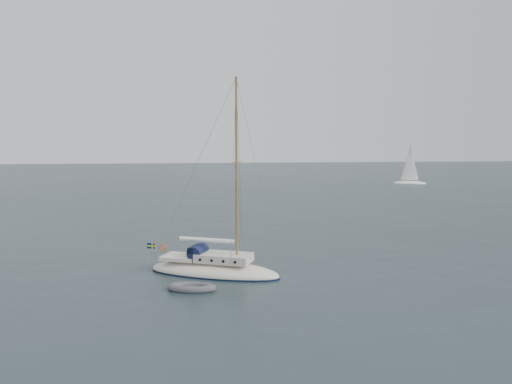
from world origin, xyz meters
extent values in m
plane|color=black|center=(0.00, 0.00, 0.00)|extent=(300.00, 300.00, 0.00)
ellipsoid|color=beige|center=(-2.05, 1.29, 0.13)|extent=(8.07, 2.51, 1.34)
cube|color=silver|center=(-1.42, 1.29, 1.06)|extent=(3.23, 1.70, 0.49)
cube|color=beige|center=(-4.20, 1.29, 0.91)|extent=(2.15, 1.70, 0.22)
cylinder|color=#141A3C|center=(-3.08, 1.29, 1.30)|extent=(0.86, 1.48, 0.86)
cube|color=#141A3C|center=(-3.26, 1.29, 1.48)|extent=(0.40, 1.48, 0.36)
cylinder|color=olive|center=(-0.61, 1.29, 6.19)|extent=(0.13, 0.13, 10.76)
cylinder|color=olive|center=(-0.61, 1.29, 6.72)|extent=(0.04, 1.97, 0.04)
cylinder|color=olive|center=(-2.50, 1.29, 2.02)|extent=(3.77, 0.09, 0.09)
cylinder|color=white|center=(-2.50, 1.29, 2.06)|extent=(3.50, 0.25, 0.25)
cylinder|color=gray|center=(-5.63, 1.29, 1.30)|extent=(0.04, 1.97, 0.04)
torus|color=#FF5412|center=(-5.68, 1.82, 1.30)|extent=(0.48, 0.09, 0.48)
cylinder|color=olive|center=(-5.95, 1.29, 1.21)|extent=(0.03, 0.03, 0.81)
cube|color=navy|center=(-6.22, 1.29, 1.48)|extent=(0.54, 0.02, 0.34)
cube|color=yellow|center=(-6.22, 1.29, 1.48)|extent=(0.56, 0.03, 0.08)
cube|color=yellow|center=(-6.12, 1.29, 1.48)|extent=(0.08, 0.03, 0.36)
cylinder|color=black|center=(-2.59, 2.15, 1.06)|extent=(0.16, 0.05, 0.16)
cylinder|color=black|center=(-2.59, 0.43, 1.06)|extent=(0.16, 0.05, 0.16)
cylinder|color=black|center=(-1.87, 2.15, 1.06)|extent=(0.16, 0.05, 0.16)
cylinder|color=black|center=(-1.87, 0.43, 1.06)|extent=(0.16, 0.05, 0.16)
cylinder|color=black|center=(-1.15, 2.15, 1.06)|extent=(0.16, 0.05, 0.16)
cylinder|color=black|center=(-1.15, 0.43, 1.06)|extent=(0.16, 0.05, 0.16)
cylinder|color=black|center=(-0.43, 2.15, 1.06)|extent=(0.16, 0.05, 0.16)
cylinder|color=black|center=(-0.43, 0.43, 1.06)|extent=(0.16, 0.05, 0.16)
cube|color=#535257|center=(-3.40, -1.81, 0.11)|extent=(1.62, 0.67, 0.10)
ellipsoid|color=white|center=(36.76, 59.36, 0.05)|extent=(5.86, 1.95, 0.98)
cylinder|color=gray|center=(36.76, 59.36, 3.91)|extent=(0.10, 0.10, 6.84)
cone|color=white|center=(36.71, 59.36, 3.91)|extent=(3.13, 3.13, 6.35)
camera|label=1|loc=(-3.35, -27.94, 7.98)|focal=35.00mm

